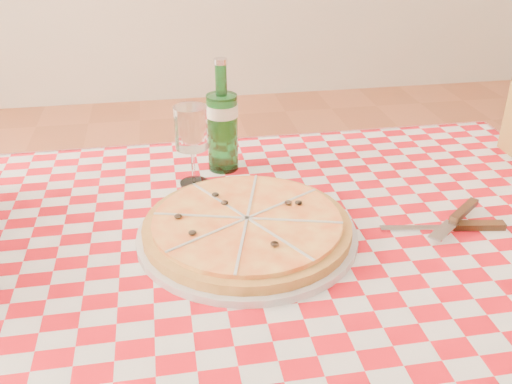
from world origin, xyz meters
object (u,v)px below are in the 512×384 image
wine_glass (192,147)px  water_bottle (222,116)px  dining_table (272,283)px  pizza_plate (247,226)px

wine_glass → water_bottle: bearing=42.7°
dining_table → wine_glass: (-0.12, 0.23, 0.18)m
dining_table → pizza_plate: (-0.04, 0.01, 0.12)m
dining_table → pizza_plate: 0.13m
dining_table → wine_glass: size_ratio=7.21×
dining_table → pizza_plate: size_ratio=3.15×
pizza_plate → wine_glass: 0.24m
pizza_plate → water_bottle: (-0.01, 0.28, 0.10)m
dining_table → pizza_plate: pizza_plate is taller
pizza_plate → wine_glass: (-0.07, 0.22, 0.06)m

